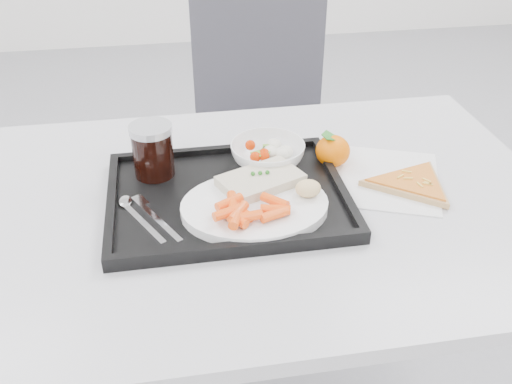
# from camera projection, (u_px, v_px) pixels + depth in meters

# --- Properties ---
(table) EXTENTS (1.20, 0.80, 0.75)m
(table) POSITION_uv_depth(u_px,v_px,m) (251.00, 226.00, 1.14)
(table) COLOR #ADADAF
(table) RESTS_ON ground
(chair) EXTENTS (0.50, 0.50, 0.93)m
(chair) POSITION_uv_depth(u_px,v_px,m) (263.00, 125.00, 1.84)
(chair) COLOR #3D3C44
(chair) RESTS_ON ground
(tray) EXTENTS (0.45, 0.35, 0.03)m
(tray) POSITION_uv_depth(u_px,v_px,m) (228.00, 197.00, 1.09)
(tray) COLOR black
(tray) RESTS_ON table
(dinner_plate) EXTENTS (0.27, 0.27, 0.02)m
(dinner_plate) POSITION_uv_depth(u_px,v_px,m) (255.00, 207.00, 1.04)
(dinner_plate) COLOR white
(dinner_plate) RESTS_ON tray
(fish_fillet) EXTENTS (0.18, 0.14, 0.03)m
(fish_fillet) POSITION_uv_depth(u_px,v_px,m) (261.00, 180.00, 1.08)
(fish_fillet) COLOR beige
(fish_fillet) RESTS_ON dinner_plate
(bread_roll) EXTENTS (0.05, 0.04, 0.03)m
(bread_roll) POSITION_uv_depth(u_px,v_px,m) (308.00, 188.00, 1.04)
(bread_roll) COLOR #D4AE82
(bread_roll) RESTS_ON dinner_plate
(salad_bowl) EXTENTS (0.15, 0.15, 0.05)m
(salad_bowl) POSITION_uv_depth(u_px,v_px,m) (268.00, 154.00, 1.17)
(salad_bowl) COLOR white
(salad_bowl) RESTS_ON tray
(cola_glass) EXTENTS (0.08, 0.08, 0.11)m
(cola_glass) POSITION_uv_depth(u_px,v_px,m) (153.00, 149.00, 1.12)
(cola_glass) COLOR black
(cola_glass) RESTS_ON tray
(cutlery) EXTENTS (0.12, 0.16, 0.01)m
(cutlery) POSITION_uv_depth(u_px,v_px,m) (141.00, 213.00, 1.03)
(cutlery) COLOR silver
(cutlery) RESTS_ON tray
(napkin) EXTENTS (0.32, 0.31, 0.00)m
(napkin) POSITION_uv_depth(u_px,v_px,m) (376.00, 177.00, 1.16)
(napkin) COLOR silver
(napkin) RESTS_ON table
(tangerine) EXTENTS (0.10, 0.10, 0.07)m
(tangerine) POSITION_uv_depth(u_px,v_px,m) (333.00, 151.00, 1.19)
(tangerine) COLOR orange
(tangerine) RESTS_ON napkin
(pizza_slice) EXTENTS (0.25, 0.25, 0.02)m
(pizza_slice) POSITION_uv_depth(u_px,v_px,m) (412.00, 183.00, 1.13)
(pizza_slice) COLOR tan
(pizza_slice) RESTS_ON napkin
(carrot_pile) EXTENTS (0.14, 0.10, 0.03)m
(carrot_pile) POSITION_uv_depth(u_px,v_px,m) (246.00, 211.00, 0.99)
(carrot_pile) COLOR #FE5111
(carrot_pile) RESTS_ON dinner_plate
(salad_contents) EXTENTS (0.09, 0.07, 0.03)m
(salad_contents) POSITION_uv_depth(u_px,v_px,m) (272.00, 150.00, 1.16)
(salad_contents) COLOR #C52800
(salad_contents) RESTS_ON salad_bowl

